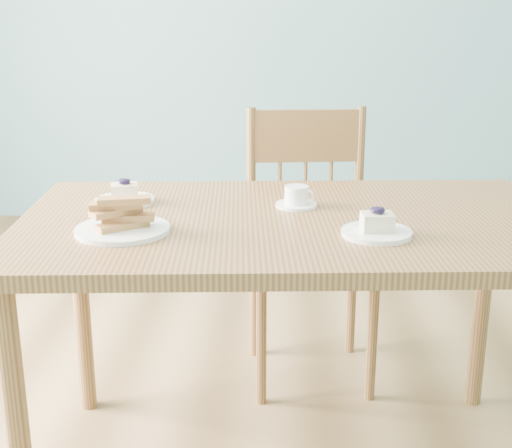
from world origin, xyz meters
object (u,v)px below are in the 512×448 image
at_px(coffee_cup, 297,198).
at_px(biscotti_plate, 122,221).
at_px(dining_table, 292,245).
at_px(cheesecake_plate_near, 377,228).
at_px(dining_chair, 310,245).
at_px(cheesecake_plate_far, 125,197).

xyz_separation_m(coffee_cup, biscotti_plate, (-0.46, -0.27, 0.00)).
distance_m(dining_table, cheesecake_plate_near, 0.28).
xyz_separation_m(dining_chair, cheesecake_plate_far, (-0.57, -0.49, 0.31)).
height_order(cheesecake_plate_near, cheesecake_plate_far, cheesecake_plate_near).
xyz_separation_m(cheesecake_plate_near, coffee_cup, (-0.20, 0.27, 0.01)).
xyz_separation_m(cheesecake_plate_near, cheesecake_plate_far, (-0.71, 0.29, -0.00)).
distance_m(dining_table, cheesecake_plate_far, 0.53).
xyz_separation_m(dining_table, biscotti_plate, (-0.44, -0.15, 0.11)).
bearing_deg(dining_table, cheesecake_plate_near, -39.34).
relative_size(dining_table, coffee_cup, 12.83).
relative_size(cheesecake_plate_near, biscotti_plate, 0.74).
relative_size(cheesecake_plate_far, coffee_cup, 1.46).
bearing_deg(dining_chair, coffee_cup, -102.90).
distance_m(dining_chair, coffee_cup, 0.61).
relative_size(dining_chair, cheesecake_plate_near, 5.60).
xyz_separation_m(dining_chair, biscotti_plate, (-0.52, -0.78, 0.32)).
relative_size(coffee_cup, biscotti_plate, 0.50).
relative_size(dining_table, cheesecake_plate_far, 8.82).
bearing_deg(dining_table, dining_chair, 79.74).
distance_m(dining_table, biscotti_plate, 0.48).
distance_m(dining_chair, cheesecake_plate_far, 0.82).
bearing_deg(dining_chair, cheesecake_plate_near, -86.03).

